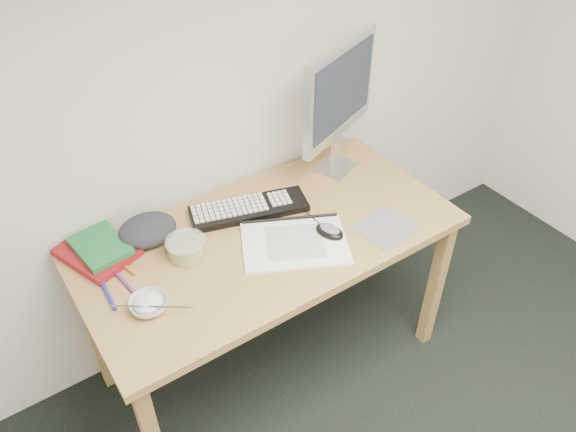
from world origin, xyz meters
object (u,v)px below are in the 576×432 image
at_px(keyboard, 249,209).
at_px(rice_bowl, 149,305).
at_px(desk, 269,251).
at_px(sketchpad, 295,243).
at_px(monitor, 340,95).

bearing_deg(keyboard, rice_bowl, -138.20).
xyz_separation_m(desk, keyboard, (0.01, 0.16, 0.10)).
height_order(desk, sketchpad, sketchpad).
bearing_deg(monitor, desk, -178.42).
xyz_separation_m(monitor, rice_bowl, (-0.98, -0.29, -0.33)).
bearing_deg(monitor, rice_bowl, 174.66).
relative_size(desk, monitor, 2.53).
bearing_deg(keyboard, desk, -76.89).
xyz_separation_m(sketchpad, monitor, (0.42, 0.30, 0.34)).
bearing_deg(monitor, keyboard, 163.93).
height_order(monitor, rice_bowl, monitor).
distance_m(desk, rice_bowl, 0.53).
bearing_deg(rice_bowl, desk, 9.84).
height_order(desk, keyboard, keyboard).
bearing_deg(sketchpad, monitor, 62.30).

